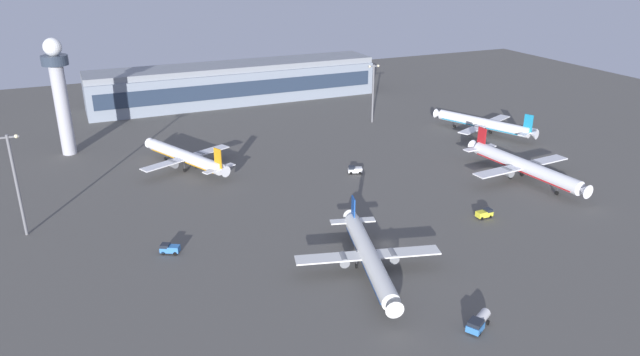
# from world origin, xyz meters

# --- Properties ---
(ground_plane) EXTENTS (416.00, 416.00, 0.00)m
(ground_plane) POSITION_xyz_m (0.00, 0.00, 0.00)
(ground_plane) COLOR #56544F
(terminal_building) EXTENTS (122.72, 22.40, 16.40)m
(terminal_building) POSITION_xyz_m (5.88, 141.91, 8.09)
(terminal_building) COLOR gray
(terminal_building) RESTS_ON ground
(control_tower) EXTENTS (8.00, 8.00, 37.25)m
(control_tower) POSITION_xyz_m (-63.40, 96.35, 21.55)
(control_tower) COLOR #A8A8B2
(control_tower) RESTS_ON ground
(airplane_near_gate) EXTENTS (30.26, 38.57, 10.04)m
(airplane_near_gate) POSITION_xyz_m (-9.45, -9.04, 3.79)
(airplane_near_gate) COLOR silver
(airplane_near_gate) RESTS_ON ground
(airplane_mid_apron) EXTENTS (33.79, 43.36, 11.12)m
(airplane_mid_apron) POSITION_xyz_m (55.64, 18.75, 4.20)
(airplane_mid_apron) COLOR white
(airplane_mid_apron) RESTS_ON ground
(airplane_taxiway_distant) EXTENTS (30.01, 38.01, 10.26)m
(airplane_taxiway_distant) POSITION_xyz_m (73.91, 59.39, 3.88)
(airplane_taxiway_distant) COLOR white
(airplane_taxiway_distant) RESTS_ON ground
(airplane_terminal_side) EXTENTS (28.99, 36.69, 9.96)m
(airplane_terminal_side) POSITION_xyz_m (-31.32, 67.10, 3.76)
(airplane_terminal_side) COLOR white
(airplane_terminal_side) RESTS_ON ground
(cargo_loader) EXTENTS (4.18, 2.08, 2.25)m
(cargo_loader) POSITION_xyz_m (29.39, 2.42, 1.18)
(cargo_loader) COLOR yellow
(cargo_loader) RESTS_ON ground
(maintenance_van) EXTENTS (4.57, 3.31, 2.25)m
(maintenance_van) POSITION_xyz_m (13.65, 42.77, 1.18)
(maintenance_van) COLOR white
(maintenance_van) RESTS_ON ground
(baggage_tractor) EXTENTS (4.57, 3.71, 2.25)m
(baggage_tractor) POSITION_xyz_m (-45.77, 15.52, 1.18)
(baggage_tractor) COLOR #3372BF
(baggage_tractor) RESTS_ON ground
(fuel_truck) EXTENTS (6.50, 4.99, 2.35)m
(fuel_truck) POSITION_xyz_m (-0.81, -34.04, 1.37)
(fuel_truck) COLOR #3372BF
(fuel_truck) RESTS_ON ground
(apron_light_east) EXTENTS (4.80, 0.90, 24.55)m
(apron_light_east) POSITION_xyz_m (-74.90, 38.20, 14.10)
(apron_light_east) COLOR slate
(apron_light_east) RESTS_ON ground
(apron_light_west) EXTENTS (4.80, 0.90, 22.17)m
(apron_light_west) POSITION_xyz_m (44.62, 89.11, 12.87)
(apron_light_west) COLOR slate
(apron_light_west) RESTS_ON ground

